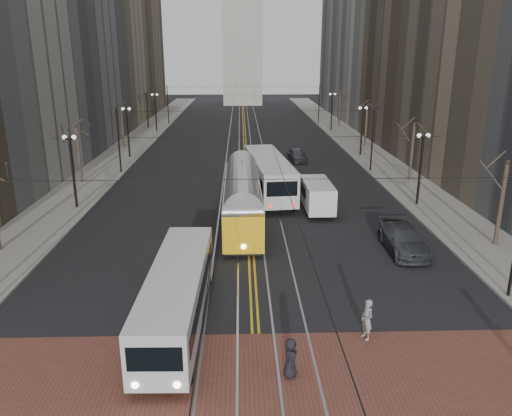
{
  "coord_description": "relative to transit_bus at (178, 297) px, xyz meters",
  "views": [
    {
      "loc": [
        -0.58,
        -20.37,
        11.92
      ],
      "look_at": [
        0.3,
        8.1,
        3.0
      ],
      "focal_mm": 35.0,
      "sensor_mm": 36.0,
      "label": 1
    }
  ],
  "objects": [
    {
      "name": "street_trees",
      "position": [
        3.5,
        35.25,
        1.43
      ],
      "size": [
        31.68,
        53.28,
        5.6
      ],
      "color": "#382D23",
      "rests_on": "ground"
    },
    {
      "name": "sedan_parked",
      "position": [
        13.0,
        8.43,
        -0.58
      ],
      "size": [
        2.29,
        5.49,
        1.58
      ],
      "primitive_type": "imported",
      "rotation": [
        0.0,
        0.0,
        -0.01
      ],
      "color": "#3C3E43",
      "rests_on": "ground"
    },
    {
      "name": "lamp_posts",
      "position": [
        3.5,
        28.75,
        1.43
      ],
      "size": [
        27.6,
        57.2,
        5.6
      ],
      "color": "black",
      "rests_on": "ground"
    },
    {
      "name": "ground",
      "position": [
        3.5,
        0.0,
        -1.37
      ],
      "size": [
        260.0,
        260.0,
        0.0
      ],
      "primitive_type": "plane",
      "color": "black",
      "rests_on": "ground"
    },
    {
      "name": "streetcar_rails",
      "position": [
        3.5,
        45.0,
        -1.37
      ],
      "size": [
        4.8,
        130.0,
        0.02
      ],
      "primitive_type": "cube",
      "color": "gray",
      "rests_on": "ground"
    },
    {
      "name": "cargo_van",
      "position": [
        8.81,
        16.65,
        -0.2
      ],
      "size": [
        2.15,
        5.35,
        2.35
      ],
      "primitive_type": "cube",
      "rotation": [
        0.0,
        0.0,
        0.02
      ],
      "color": "white",
      "rests_on": "ground"
    },
    {
      "name": "building_left_mid",
      "position": [
        -22.0,
        46.0,
        15.63
      ],
      "size": [
        16.0,
        20.0,
        34.0
      ],
      "primitive_type": "cube",
      "color": "slate",
      "rests_on": "ground"
    },
    {
      "name": "streetcar",
      "position": [
        3.0,
        13.97,
        0.23
      ],
      "size": [
        2.57,
        13.58,
        3.2
      ],
      "primitive_type": "cube",
      "rotation": [
        0.0,
        0.0,
        0.0
      ],
      "color": "yellow",
      "rests_on": "ground"
    },
    {
      "name": "transit_bus",
      "position": [
        0.0,
        0.0,
        0.0
      ],
      "size": [
        2.53,
        11.04,
        2.75
      ],
      "primitive_type": "cube",
      "rotation": [
        0.0,
        0.0,
        -0.02
      ],
      "color": "silver",
      "rests_on": "ground"
    },
    {
      "name": "pedestrian_b",
      "position": [
        8.28,
        -1.5,
        -0.45
      ],
      "size": [
        0.62,
        0.77,
        1.83
      ],
      "primitive_type": "imported",
      "rotation": [
        0.0,
        0.0,
        5.03
      ],
      "color": "gray",
      "rests_on": "crosswalk_band"
    },
    {
      "name": "building_right_mid",
      "position": [
        29.0,
        46.0,
        15.63
      ],
      "size": [
        16.0,
        20.0,
        34.0
      ],
      "primitive_type": "cube",
      "color": "brown",
      "rests_on": "ground"
    },
    {
      "name": "centre_lines",
      "position": [
        3.5,
        45.0,
        -1.37
      ],
      "size": [
        0.42,
        130.0,
        0.01
      ],
      "primitive_type": "cube",
      "color": "gold",
      "rests_on": "ground"
    },
    {
      "name": "crosswalk_band",
      "position": [
        3.5,
        -4.0,
        -1.37
      ],
      "size": [
        25.0,
        6.0,
        0.01
      ],
      "primitive_type": "cube",
      "color": "brown",
      "rests_on": "ground"
    },
    {
      "name": "sedan_grey",
      "position": [
        9.34,
        35.52,
        -0.65
      ],
      "size": [
        2.2,
        4.42,
        1.45
      ],
      "primitive_type": "imported",
      "rotation": [
        0.0,
        0.0,
        0.12
      ],
      "color": "#383B3E",
      "rests_on": "ground"
    },
    {
      "name": "building_right_far",
      "position": [
        29.0,
        86.0,
        18.63
      ],
      "size": [
        16.0,
        20.0,
        40.0
      ],
      "primitive_type": "cube",
      "color": "slate",
      "rests_on": "ground"
    },
    {
      "name": "sidewalk_right",
      "position": [
        18.5,
        45.0,
        -1.3
      ],
      "size": [
        5.0,
        140.0,
        0.15
      ],
      "primitive_type": "cube",
      "color": "gray",
      "rests_on": "ground"
    },
    {
      "name": "sidewalk_left",
      "position": [
        -11.5,
        45.0,
        -1.3
      ],
      "size": [
        5.0,
        140.0,
        0.15
      ],
      "primitive_type": "cube",
      "color": "gray",
      "rests_on": "ground"
    },
    {
      "name": "pedestrian_a",
      "position": [
        4.74,
        -4.06,
        -0.55
      ],
      "size": [
        0.66,
        0.88,
        1.62
      ],
      "primitive_type": "imported",
      "rotation": [
        0.0,
        0.0,
        1.38
      ],
      "color": "black",
      "rests_on": "crosswalk_band"
    },
    {
      "name": "rear_bus",
      "position": [
        5.3,
        21.61,
        0.27
      ],
      "size": [
        4.05,
        12.8,
        3.28
      ],
      "primitive_type": "cube",
      "rotation": [
        0.0,
        0.0,
        0.11
      ],
      "color": "silver",
      "rests_on": "ground"
    },
    {
      "name": "trolley_wires",
      "position": [
        3.5,
        34.83,
        2.4
      ],
      "size": [
        25.96,
        120.0,
        6.6
      ],
      "color": "black",
      "rests_on": "ground"
    },
    {
      "name": "building_left_far",
      "position": [
        -22.0,
        86.0,
        18.63
      ],
      "size": [
        16.0,
        20.0,
        40.0
      ],
      "primitive_type": "cube",
      "color": "brown",
      "rests_on": "ground"
    }
  ]
}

